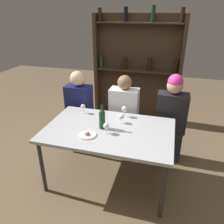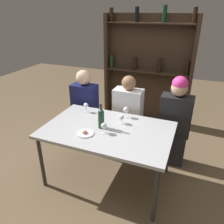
% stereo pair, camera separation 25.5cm
% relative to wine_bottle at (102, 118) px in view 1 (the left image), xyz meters
% --- Properties ---
extents(ground_plane, '(10.00, 10.00, 0.00)m').
position_rel_wine_bottle_xyz_m(ground_plane, '(0.08, 0.00, -0.86)').
color(ground_plane, brown).
extents(dining_table, '(1.46, 0.93, 0.73)m').
position_rel_wine_bottle_xyz_m(dining_table, '(0.08, 0.00, -0.18)').
color(dining_table, '#B7BABF').
rests_on(dining_table, ground_plane).
extents(wine_rack_wall, '(1.59, 0.21, 2.03)m').
position_rel_wine_bottle_xyz_m(wine_rack_wall, '(0.08, 1.86, 0.17)').
color(wine_rack_wall, '#38281C').
rests_on(wine_rack_wall, ground_plane).
extents(wine_bottle, '(0.07, 0.07, 0.29)m').
position_rel_wine_bottle_xyz_m(wine_bottle, '(0.00, 0.00, 0.00)').
color(wine_bottle, '#19381E').
rests_on(wine_bottle, dining_table).
extents(wine_glass_0, '(0.06, 0.06, 0.13)m').
position_rel_wine_bottle_xyz_m(wine_glass_0, '(-0.36, 0.32, -0.04)').
color(wine_glass_0, silver).
rests_on(wine_glass_0, dining_table).
extents(wine_glass_1, '(0.07, 0.07, 0.11)m').
position_rel_wine_bottle_xyz_m(wine_glass_1, '(0.18, 0.19, -0.05)').
color(wine_glass_1, silver).
rests_on(wine_glass_1, dining_table).
extents(wine_glass_2, '(0.07, 0.07, 0.14)m').
position_rel_wine_bottle_xyz_m(wine_glass_2, '(0.18, 0.37, -0.03)').
color(wine_glass_2, silver).
rests_on(wine_glass_2, dining_table).
extents(wine_glass_3, '(0.07, 0.07, 0.12)m').
position_rel_wine_bottle_xyz_m(wine_glass_3, '(0.08, -0.09, -0.04)').
color(wine_glass_3, silver).
rests_on(wine_glass_3, dining_table).
extents(food_plate_0, '(0.19, 0.19, 0.04)m').
position_rel_wine_bottle_xyz_m(food_plate_0, '(-0.10, -0.19, -0.12)').
color(food_plate_0, silver).
rests_on(food_plate_0, dining_table).
extents(seated_person_left, '(0.37, 0.22, 1.19)m').
position_rel_wine_bottle_xyz_m(seated_person_left, '(-0.58, 0.67, -0.29)').
color(seated_person_left, '#26262B').
rests_on(seated_person_left, ground_plane).
extents(seated_person_center, '(0.40, 0.22, 1.18)m').
position_rel_wine_bottle_xyz_m(seated_person_center, '(0.11, 0.67, -0.30)').
color(seated_person_center, '#26262B').
rests_on(seated_person_center, ground_plane).
extents(seated_person_right, '(0.40, 0.22, 1.24)m').
position_rel_wine_bottle_xyz_m(seated_person_right, '(0.76, 0.67, -0.25)').
color(seated_person_right, '#26262B').
rests_on(seated_person_right, ground_plane).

